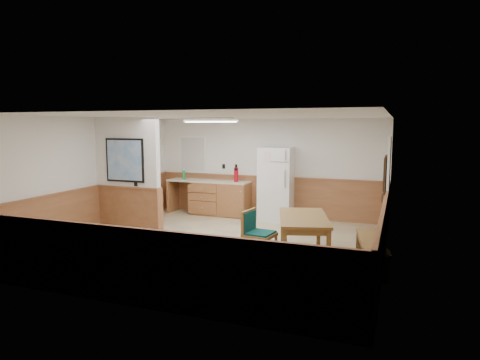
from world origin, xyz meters
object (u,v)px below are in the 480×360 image
at_px(refrigerator, 276,184).
at_px(fire_extinguisher, 236,174).
at_px(soap_bottle, 184,175).
at_px(dining_table, 303,222).
at_px(dining_bench, 372,246).
at_px(dining_chair, 255,230).

distance_m(refrigerator, fire_extinguisher, 1.09).
height_order(refrigerator, soap_bottle, refrigerator).
bearing_deg(soap_bottle, fire_extinguisher, 0.46).
distance_m(dining_table, dining_bench, 1.19).
distance_m(refrigerator, dining_table, 3.14).
relative_size(refrigerator, dining_bench, 1.05).
xyz_separation_m(refrigerator, dining_table, (1.30, -2.84, -0.25)).
bearing_deg(fire_extinguisher, refrigerator, 9.72).
bearing_deg(refrigerator, dining_table, -67.85).
height_order(dining_bench, soap_bottle, soap_bottle).
xyz_separation_m(refrigerator, soap_bottle, (-2.56, 0.02, 0.12)).
bearing_deg(fire_extinguisher, dining_chair, -52.30).
xyz_separation_m(refrigerator, dining_chair, (0.49, -3.12, -0.41)).
bearing_deg(dining_bench, dining_chair, 176.71).
bearing_deg(dining_table, dining_bench, -17.44).
relative_size(dining_table, fire_extinguisher, 3.99).
height_order(refrigerator, dining_table, refrigerator).
distance_m(dining_bench, dining_chair, 1.98).
height_order(dining_table, dining_bench, dining_table).
bearing_deg(fire_extinguisher, soap_bottle, -168.23).
height_order(dining_chair, soap_bottle, soap_bottle).
height_order(dining_bench, dining_chair, dining_chair).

